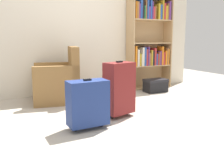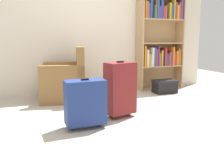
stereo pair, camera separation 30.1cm
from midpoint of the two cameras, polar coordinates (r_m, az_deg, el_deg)
ground_plane at (r=3.07m, az=1.00°, el=-10.40°), size 8.90×8.90×0.00m
back_wall at (r=4.69m, az=-9.61°, el=12.26°), size 5.09×0.10×2.60m
bookshelf at (r=5.07m, az=7.07°, el=8.84°), size 0.93×0.32×1.86m
armchair at (r=4.08m, az=-14.59°, el=-1.25°), size 0.82×0.82×0.90m
mug at (r=4.26m, az=-8.03°, el=-4.30°), size 0.12×0.08×0.10m
storage_box at (r=4.74m, az=8.50°, el=-1.93°), size 0.43×0.27×0.25m
suitcase_dark_red at (r=3.15m, az=-1.00°, el=-2.65°), size 0.43×0.32×0.74m
suitcase_navy_blue at (r=2.77m, az=-8.90°, el=-6.11°), size 0.46×0.25×0.58m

